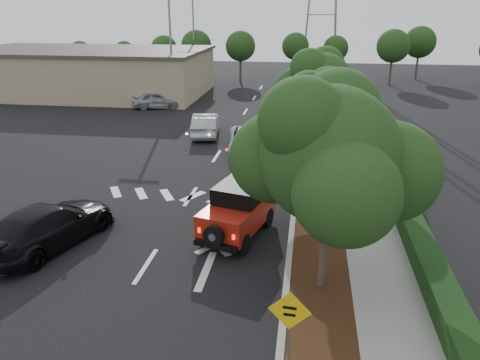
% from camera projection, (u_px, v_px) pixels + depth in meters
% --- Properties ---
extents(ground, '(120.00, 120.00, 0.00)m').
position_uv_depth(ground, '(146.00, 266.00, 15.20)').
color(ground, black).
rests_on(ground, ground).
extents(curb, '(0.20, 70.00, 0.15)m').
position_uv_depth(curb, '(299.00, 159.00, 25.67)').
color(curb, '#9E9B93').
rests_on(curb, ground).
extents(planting_strip, '(1.80, 70.00, 0.12)m').
position_uv_depth(planting_strip, '(317.00, 160.00, 25.54)').
color(planting_strip, black).
rests_on(planting_strip, ground).
extents(sidewalk, '(2.00, 70.00, 0.12)m').
position_uv_depth(sidewalk, '(353.00, 161.00, 25.28)').
color(sidewalk, gray).
rests_on(sidewalk, ground).
extents(hedge, '(0.80, 70.00, 0.80)m').
position_uv_depth(hedge, '(380.00, 156.00, 24.97)').
color(hedge, black).
rests_on(hedge, ground).
extents(commercial_building, '(22.00, 12.00, 4.00)m').
position_uv_depth(commercial_building, '(88.00, 73.00, 44.50)').
color(commercial_building, '#9C8B6B').
rests_on(commercial_building, ground).
extents(transmission_tower, '(7.00, 4.00, 28.00)m').
position_uv_depth(transmission_tower, '(318.00, 73.00, 58.88)').
color(transmission_tower, slate).
rests_on(transmission_tower, ground).
extents(street_tree_near, '(3.80, 3.80, 5.92)m').
position_uv_depth(street_tree_near, '(320.00, 289.00, 13.97)').
color(street_tree_near, black).
rests_on(street_tree_near, ground).
extents(street_tree_mid, '(3.20, 3.20, 5.32)m').
position_uv_depth(street_tree_mid, '(318.00, 199.00, 20.46)').
color(street_tree_mid, black).
rests_on(street_tree_mid, ground).
extents(street_tree_far, '(3.40, 3.40, 5.62)m').
position_uv_depth(street_tree_far, '(317.00, 155.00, 26.49)').
color(street_tree_far, black).
rests_on(street_tree_far, ground).
extents(light_pole_a, '(2.00, 0.22, 9.00)m').
position_uv_depth(light_pole_a, '(174.00, 104.00, 40.19)').
color(light_pole_a, slate).
rests_on(light_pole_a, ground).
extents(light_pole_b, '(2.00, 0.22, 9.00)m').
position_uv_depth(light_pole_b, '(195.00, 83.00, 51.46)').
color(light_pole_b, slate).
rests_on(light_pole_b, ground).
extents(red_jeep, '(2.51, 3.95, 1.94)m').
position_uv_depth(red_jeep, '(239.00, 209.00, 17.03)').
color(red_jeep, black).
rests_on(red_jeep, ground).
extents(silver_suv_ahead, '(2.94, 5.12, 1.34)m').
position_uv_depth(silver_suv_ahead, '(248.00, 140.00, 26.92)').
color(silver_suv_ahead, '#AFB1B7').
rests_on(silver_suv_ahead, ground).
extents(black_suv_oncoming, '(3.57, 5.63, 1.52)m').
position_uv_depth(black_suv_oncoming, '(48.00, 225.00, 16.29)').
color(black_suv_oncoming, black).
rests_on(black_suv_oncoming, ground).
extents(silver_sedan_oncoming, '(2.18, 4.63, 1.47)m').
position_uv_depth(silver_sedan_oncoming, '(206.00, 124.00, 30.32)').
color(silver_sedan_oncoming, '#A3A7AB').
rests_on(silver_sedan_oncoming, ground).
extents(parked_suv, '(4.35, 2.68, 1.38)m').
position_uv_depth(parked_suv, '(157.00, 100.00, 38.44)').
color(parked_suv, '#929699').
rests_on(parked_suv, ground).
extents(speed_hump_sign, '(0.96, 0.11, 2.04)m').
position_uv_depth(speed_hump_sign, '(289.00, 320.00, 10.33)').
color(speed_hump_sign, slate).
rests_on(speed_hump_sign, ground).
extents(terracotta_planter, '(0.78, 0.78, 1.35)m').
position_uv_depth(terracotta_planter, '(350.00, 211.00, 17.08)').
color(terracotta_planter, brown).
rests_on(terracotta_planter, ground).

